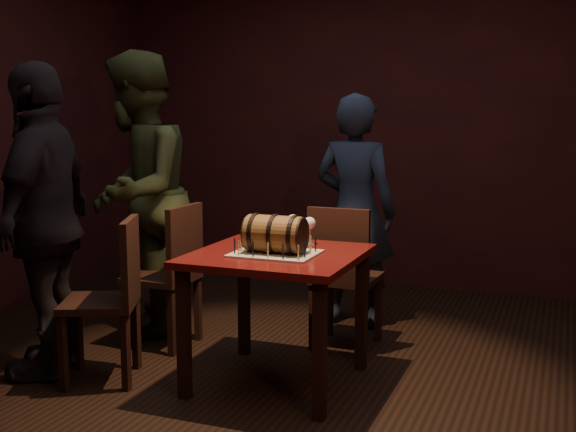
# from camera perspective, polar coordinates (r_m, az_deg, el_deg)

# --- Properties ---
(room_shell) EXTENTS (5.04, 5.04, 2.80)m
(room_shell) POSITION_cam_1_polar(r_m,az_deg,el_deg) (3.88, -0.28, 6.48)
(room_shell) COLOR black
(room_shell) RESTS_ON ground
(pub_table) EXTENTS (0.90, 0.90, 0.75)m
(pub_table) POSITION_cam_1_polar(r_m,az_deg,el_deg) (4.00, -0.86, -4.44)
(pub_table) COLOR #450B0B
(pub_table) RESTS_ON ground
(cake_board) EXTENTS (0.45, 0.35, 0.01)m
(cake_board) POSITION_cam_1_polar(r_m,az_deg,el_deg) (3.92, -1.01, -2.99)
(cake_board) COLOR #A8A088
(cake_board) RESTS_ON pub_table
(barrel_cake) EXTENTS (0.37, 0.22, 0.22)m
(barrel_cake) POSITION_cam_1_polar(r_m,az_deg,el_deg) (3.90, -1.02, -1.43)
(barrel_cake) COLOR brown
(barrel_cake) RESTS_ON cake_board
(birthday_candles) EXTENTS (0.40, 0.30, 0.09)m
(birthday_candles) POSITION_cam_1_polar(r_m,az_deg,el_deg) (3.91, -1.01, -2.32)
(birthday_candles) COLOR #E9DB8B
(birthday_candles) RESTS_ON cake_board
(wine_glass_left) EXTENTS (0.07, 0.07, 0.16)m
(wine_glass_left) POSITION_cam_1_polar(r_m,az_deg,el_deg) (4.30, -2.34, -0.47)
(wine_glass_left) COLOR silver
(wine_glass_left) RESTS_ON pub_table
(wine_glass_mid) EXTENTS (0.07, 0.07, 0.16)m
(wine_glass_mid) POSITION_cam_1_polar(r_m,az_deg,el_deg) (4.31, 0.41, -0.45)
(wine_glass_mid) COLOR silver
(wine_glass_mid) RESTS_ON pub_table
(wine_glass_right) EXTENTS (0.07, 0.07, 0.16)m
(wine_glass_right) POSITION_cam_1_polar(r_m,az_deg,el_deg) (4.21, 1.71, -0.66)
(wine_glass_right) COLOR silver
(wine_glass_right) RESTS_ON pub_table
(pint_of_ale) EXTENTS (0.07, 0.07, 0.15)m
(pint_of_ale) POSITION_cam_1_polar(r_m,az_deg,el_deg) (4.19, -2.01, -1.32)
(pint_of_ale) COLOR silver
(pint_of_ale) RESTS_ON pub_table
(menu_card) EXTENTS (0.10, 0.05, 0.13)m
(menu_card) POSITION_cam_1_polar(r_m,az_deg,el_deg) (4.36, -2.67, -1.04)
(menu_card) COLOR white
(menu_card) RESTS_ON pub_table
(chair_back) EXTENTS (0.41, 0.41, 0.93)m
(chair_back) POSITION_cam_1_polar(r_m,az_deg,el_deg) (4.61, 4.36, -4.26)
(chair_back) COLOR black
(chair_back) RESTS_ON ground
(chair_left_rear) EXTENTS (0.40, 0.40, 0.93)m
(chair_left_rear) POSITION_cam_1_polar(r_m,az_deg,el_deg) (4.71, -9.16, -4.07)
(chair_left_rear) COLOR black
(chair_left_rear) RESTS_ON ground
(chair_left_front) EXTENTS (0.53, 0.53, 0.93)m
(chair_left_front) POSITION_cam_1_polar(r_m,az_deg,el_deg) (4.20, -13.63, -5.74)
(chair_left_front) COLOR black
(chair_left_front) RESTS_ON ground
(person_back) EXTENTS (0.64, 0.46, 1.64)m
(person_back) POSITION_cam_1_polar(r_m,az_deg,el_deg) (5.10, 5.31, 0.39)
(person_back) COLOR #1C2538
(person_back) RESTS_ON ground
(person_left_rear) EXTENTS (0.96, 1.10, 1.92)m
(person_left_rear) POSITION_cam_1_polar(r_m,az_deg,el_deg) (4.99, -11.84, 1.67)
(person_left_rear) COLOR #394020
(person_left_rear) RESTS_ON ground
(person_left_front) EXTENTS (0.71, 1.13, 1.80)m
(person_left_front) POSITION_cam_1_polar(r_m,az_deg,el_deg) (4.35, -18.64, -0.37)
(person_left_front) COLOR black
(person_left_front) RESTS_ON ground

